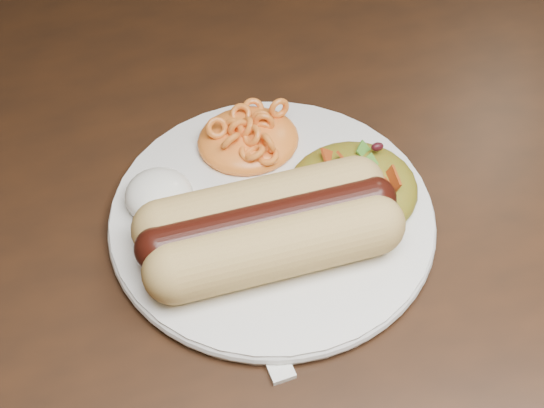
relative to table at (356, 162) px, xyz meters
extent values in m
cube|color=black|center=(0.00, 0.00, 0.07)|extent=(1.60, 0.90, 0.04)
cylinder|color=silver|center=(-0.12, -0.12, 0.10)|extent=(0.26, 0.26, 0.01)
cylinder|color=#D5B75A|center=(-0.13, -0.16, 0.12)|extent=(0.13, 0.04, 0.04)
cylinder|color=#D5B75A|center=(-0.13, -0.13, 0.12)|extent=(0.13, 0.04, 0.04)
cylinder|color=#43130D|center=(-0.13, -0.14, 0.13)|extent=(0.15, 0.03, 0.03)
ellipsoid|color=orange|center=(-0.11, -0.05, 0.12)|extent=(0.10, 0.09, 0.03)
ellipsoid|color=white|center=(-0.19, -0.08, 0.12)|extent=(0.06, 0.06, 0.03)
ellipsoid|color=#9D3F03|center=(-0.06, -0.12, 0.12)|extent=(0.09, 0.09, 0.04)
cube|color=white|center=(-0.15, -0.19, 0.09)|extent=(0.03, 0.15, 0.00)
camera|label=1|loc=(-0.22, -0.46, 0.55)|focal=55.00mm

